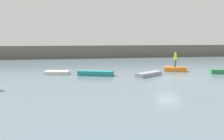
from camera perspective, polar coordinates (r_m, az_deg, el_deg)
name	(u,v)px	position (r m, az deg, el deg)	size (l,w,h in m)	color
ground_plane	(168,77)	(24.34, 13.80, -1.70)	(120.00, 120.00, 0.00)	slate
embankment_wall	(119,51)	(47.61, 1.71, 4.65)	(80.00, 1.20, 2.52)	#666056
rowboat_white	(57,72)	(26.26, -13.51, -0.59)	(2.64, 1.23, 0.37)	white
rowboat_teal	(96,73)	(24.72, -4.07, -0.76)	(3.77, 1.15, 0.49)	teal
rowboat_grey	(149,74)	(24.56, 9.17, -1.01)	(3.36, 1.03, 0.41)	gray
rowboat_orange	(175,69)	(28.80, 15.40, 0.23)	(2.63, 1.10, 0.52)	orange
person_hiviz_shirt	(175,59)	(28.66, 15.50, 2.70)	(0.32, 0.32, 1.76)	#4C4C56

